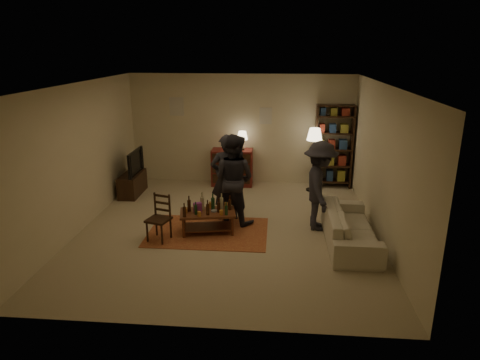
# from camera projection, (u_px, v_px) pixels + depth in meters

# --- Properties ---
(floor) EXTENTS (6.00, 6.00, 0.00)m
(floor) POSITION_uv_depth(u_px,v_px,m) (228.00, 229.00, 8.14)
(floor) COLOR #C6B793
(floor) RESTS_ON ground
(room_shell) EXTENTS (6.00, 6.00, 6.00)m
(room_shell) POSITION_uv_depth(u_px,v_px,m) (215.00, 111.00, 10.48)
(room_shell) COLOR beige
(room_shell) RESTS_ON ground
(rug) EXTENTS (2.20, 1.50, 0.01)m
(rug) POSITION_uv_depth(u_px,v_px,m) (208.00, 232.00, 7.99)
(rug) COLOR maroon
(rug) RESTS_ON ground
(coffee_table) EXTENTS (1.09, 0.72, 0.75)m
(coffee_table) POSITION_uv_depth(u_px,v_px,m) (207.00, 213.00, 7.88)
(coffee_table) COLOR brown
(coffee_table) RESTS_ON ground
(dining_chair) EXTENTS (0.46, 0.46, 0.85)m
(dining_chair) POSITION_uv_depth(u_px,v_px,m) (160.00, 216.00, 7.58)
(dining_chair) COLOR #311D10
(dining_chair) RESTS_ON ground
(tv_stand) EXTENTS (0.40, 1.00, 1.06)m
(tv_stand) POSITION_uv_depth(u_px,v_px,m) (132.00, 178.00, 9.93)
(tv_stand) COLOR #311D10
(tv_stand) RESTS_ON ground
(dresser) EXTENTS (1.00, 0.50, 1.36)m
(dresser) POSITION_uv_depth(u_px,v_px,m) (233.00, 166.00, 10.59)
(dresser) COLOR maroon
(dresser) RESTS_ON ground
(bookshelf) EXTENTS (0.90, 0.34, 2.02)m
(bookshelf) POSITION_uv_depth(u_px,v_px,m) (333.00, 146.00, 10.28)
(bookshelf) COLOR #311D10
(bookshelf) RESTS_ON ground
(floor_lamp) EXTENTS (0.36, 0.36, 1.51)m
(floor_lamp) POSITION_uv_depth(u_px,v_px,m) (314.00, 139.00, 9.92)
(floor_lamp) COLOR black
(floor_lamp) RESTS_ON ground
(sofa) EXTENTS (0.81, 2.08, 0.61)m
(sofa) POSITION_uv_depth(u_px,v_px,m) (350.00, 227.00, 7.48)
(sofa) COLOR beige
(sofa) RESTS_ON ground
(person_left) EXTENTS (0.71, 0.55, 1.73)m
(person_left) POSITION_uv_depth(u_px,v_px,m) (227.00, 178.00, 8.37)
(person_left) COLOR #24242B
(person_left) RESTS_ON ground
(person_right) EXTENTS (1.06, 0.97, 1.76)m
(person_right) POSITION_uv_depth(u_px,v_px,m) (234.00, 179.00, 8.23)
(person_right) COLOR #232229
(person_right) RESTS_ON ground
(person_by_sofa) EXTENTS (0.64, 1.10, 1.69)m
(person_by_sofa) POSITION_uv_depth(u_px,v_px,m) (320.00, 186.00, 7.92)
(person_by_sofa) COLOR #28272F
(person_by_sofa) RESTS_ON ground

